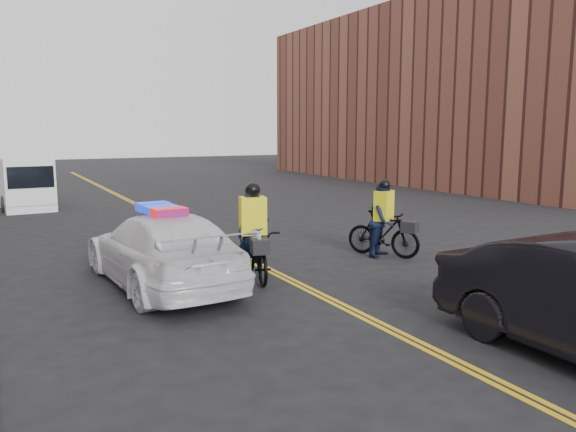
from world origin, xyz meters
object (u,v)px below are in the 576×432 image
(cargo_van, at_px, (24,183))
(cyclist_far, at_px, (384,226))
(police_cruiser, at_px, (162,249))
(cyclist_near, at_px, (253,246))

(cargo_van, height_order, cyclist_far, cargo_van)
(cargo_van, bearing_deg, police_cruiser, -86.69)
(police_cruiser, relative_size, cyclist_near, 2.38)
(cargo_van, height_order, cyclist_near, cargo_van)
(police_cruiser, bearing_deg, cyclist_near, 164.11)
(cargo_van, distance_m, cyclist_far, 17.16)
(police_cruiser, bearing_deg, cyclist_far, 177.08)
(cargo_van, relative_size, cyclist_far, 2.60)
(cyclist_far, bearing_deg, police_cruiser, 151.11)
(police_cruiser, height_order, cargo_van, cargo_van)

